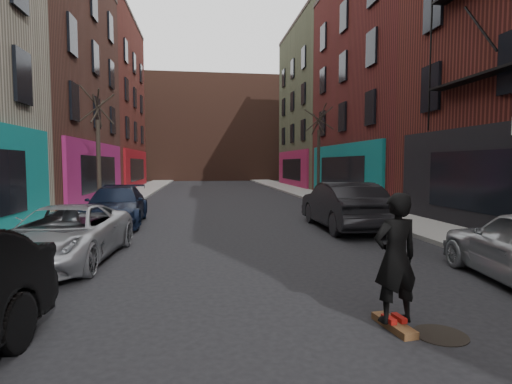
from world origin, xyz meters
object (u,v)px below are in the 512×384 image
object	(u,v)px
parked_left_end	(116,206)
parked_right_end	(343,205)
parked_left_far	(65,234)
tree_right_far	(319,144)
manhole	(440,335)
skateboarder	(395,258)
tree_left_far	(98,140)
skateboard	(394,325)

from	to	relation	value
parked_left_end	parked_right_end	xyz separation A→B (m)	(8.01, -2.00, 0.10)
parked_left_end	parked_left_far	bearing A→B (deg)	-93.12
tree_right_far	manhole	size ratio (longest dim) A/B	9.71
manhole	skateboarder	bearing A→B (deg)	150.30
parked_right_end	parked_left_far	bearing A→B (deg)	25.07
tree_right_far	parked_left_far	bearing A→B (deg)	-124.20
tree_left_far	parked_left_far	world-z (taller)	tree_left_far
manhole	parked_left_far	bearing A→B (deg)	142.31
parked_right_end	skateboard	distance (m)	8.58
tree_left_far	manhole	world-z (taller)	tree_left_far
parked_left_end	skateboard	xyz separation A→B (m)	(5.74, -10.24, -0.66)
skateboard	parked_right_end	bearing A→B (deg)	67.89
parked_right_end	skateboarder	size ratio (longest dim) A/B	2.77
skateboard	skateboarder	xyz separation A→B (m)	(0.00, 0.00, 0.94)
tree_right_far	manhole	xyz separation A→B (m)	(-4.55, -20.72, -3.52)
skateboarder	manhole	world-z (taller)	skateboarder
skateboard	skateboarder	size ratio (longest dim) A/B	0.45
parked_left_far	tree_left_far	bearing A→B (deg)	102.80
parked_left_end	manhole	bearing A→B (deg)	-62.44
tree_right_far	parked_right_end	distance (m)	12.80
skateboarder	manhole	size ratio (longest dim) A/B	2.55
parked_right_end	skateboarder	xyz separation A→B (m)	(-2.27, -8.24, 0.18)
parked_left_end	tree_right_far	bearing A→B (deg)	40.21
tree_left_far	skateboarder	distance (m)	16.37
tree_left_far	skateboard	size ratio (longest dim) A/B	8.12
parked_left_end	skateboard	bearing A→B (deg)	-63.86
skateboarder	tree_left_far	bearing A→B (deg)	-69.74
parked_left_far	skateboard	distance (m)	7.34
parked_left_far	manhole	xyz separation A→B (m)	(6.25, -4.83, -0.65)
parked_left_far	parked_right_end	bearing A→B (deg)	28.41
parked_left_end	manhole	xyz separation A→B (m)	(6.25, -10.53, -0.71)
tree_right_far	skateboarder	size ratio (longest dim) A/B	3.80
parked_left_end	parked_right_end	world-z (taller)	parked_right_end
skateboard	tree_right_far	bearing A→B (deg)	69.40
tree_left_far	tree_right_far	world-z (taller)	tree_right_far
tree_right_far	parked_left_far	distance (m)	19.43
skateboard	manhole	bearing A→B (deg)	-36.40
tree_left_far	skateboarder	xyz separation A→B (m)	(7.34, -14.43, -2.39)
parked_left_far	parked_right_end	size ratio (longest dim) A/B	0.95
skateboard	manhole	xyz separation A→B (m)	(0.51, -0.29, -0.04)
tree_left_far	parked_left_end	distance (m)	5.22
tree_left_far	parked_left_end	xyz separation A→B (m)	(1.60, -4.19, -2.67)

